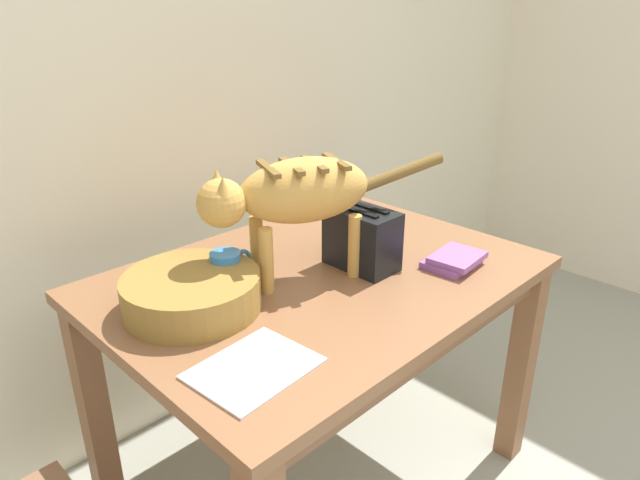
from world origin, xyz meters
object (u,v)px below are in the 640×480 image
coffee_mug (227,267)px  saucer_bowl (227,286)px  dining_table (320,302)px  magazine (254,368)px  cat (294,195)px  toaster (362,239)px  book_stack (454,260)px  wicker_basket (192,292)px

coffee_mug → saucer_bowl: bearing=180.0°
dining_table → magazine: size_ratio=4.79×
cat → toaster: bearing=-88.9°
toaster → book_stack: bearing=-45.2°
dining_table → toaster: (0.11, -0.05, 0.18)m
book_stack → coffee_mug: bearing=148.3°
cat → book_stack: 0.51m
dining_table → wicker_basket: 0.40m
coffee_mug → book_stack: 0.64m
book_stack → magazine: bearing=178.6°
dining_table → book_stack: bearing=-38.5°
coffee_mug → book_stack: coffee_mug is taller
coffee_mug → toaster: (0.36, -0.15, 0.02)m
dining_table → cat: cat is taller
magazine → toaster: size_ratio=1.23×
dining_table → magazine: magazine is taller
book_stack → wicker_basket: bearing=154.3°
dining_table → saucer_bowl: bearing=158.7°
saucer_bowl → toaster: toaster is taller
magazine → toaster: toaster is taller
magazine → book_stack: 0.72m
book_stack → wicker_basket: 0.74m
wicker_basket → book_stack: bearing=-25.7°
cat → book_stack: bearing=-102.3°
toaster → coffee_mug: bearing=157.5°
cat → magazine: cat is taller
magazine → wicker_basket: wicker_basket is taller
book_stack → dining_table: bearing=141.5°
cat → toaster: (0.19, -0.07, -0.15)m
magazine → saucer_bowl: bearing=57.6°
coffee_mug → book_stack: size_ratio=0.72×
cat → magazine: 0.48m
cat → wicker_basket: 0.35m
dining_table → cat: size_ratio=1.82×
saucer_bowl → wicker_basket: bearing=-172.0°
dining_table → wicker_basket: size_ratio=3.49×
magazine → cat: bearing=30.9°
coffee_mug → cat: bearing=-23.3°
dining_table → book_stack: size_ratio=6.95×
cat → wicker_basket: cat is taller
dining_table → book_stack: book_stack is taller
wicker_basket → cat: bearing=-11.2°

